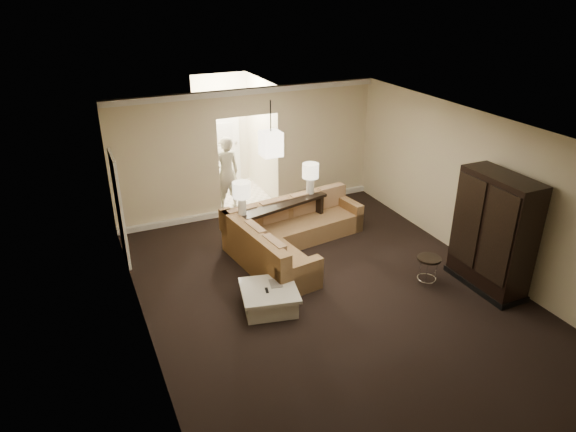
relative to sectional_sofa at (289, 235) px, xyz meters
name	(u,v)px	position (x,y,z in m)	size (l,w,h in m)	color
ground	(334,299)	(0.00, -1.84, -0.34)	(8.00, 8.00, 0.00)	black
wall_back	(249,152)	(0.00, 2.16, 1.06)	(6.00, 0.04, 2.80)	beige
wall_front	(551,397)	(0.00, -5.84, 1.06)	(6.00, 0.04, 2.80)	beige
wall_left	(142,264)	(-3.00, -1.84, 1.06)	(0.04, 8.00, 2.80)	beige
wall_right	(485,194)	(3.00, -1.84, 1.06)	(0.04, 8.00, 2.80)	beige
ceiling	(341,137)	(0.00, -1.84, 2.46)	(6.00, 8.00, 0.02)	white
crown_molding	(248,92)	(0.00, 2.11, 2.39)	(6.00, 0.10, 0.12)	silver
baseboard	(251,208)	(0.00, 2.11, -0.28)	(6.00, 0.10, 0.12)	silver
side_door	(120,209)	(-2.97, 0.96, 0.71)	(0.05, 0.90, 2.10)	white
foyer	(230,140)	(0.00, 3.50, 0.96)	(1.44, 2.02, 2.80)	white
sectional_sofa	(289,235)	(0.00, 0.00, 0.00)	(2.98, 2.59, 0.86)	brown
coffee_table	(269,298)	(-1.09, -1.63, -0.16)	(1.06, 1.06, 0.38)	beige
console_table	(278,219)	(-0.03, 0.47, 0.16)	(2.23, 1.00, 0.84)	black
armoire	(493,235)	(2.59, -2.55, 0.64)	(0.61, 1.42, 2.05)	black
drink_table	(428,265)	(1.72, -2.07, 0.02)	(0.41, 0.41, 0.51)	black
table_lamp_left	(242,193)	(-0.85, 0.27, 0.92)	(0.34, 0.34, 0.64)	white
table_lamp_right	(310,174)	(0.78, 0.67, 0.92)	(0.34, 0.34, 0.64)	white
pendant_light	(271,143)	(0.00, 0.86, 1.61)	(0.38, 0.38, 1.09)	black
person	(226,170)	(-0.45, 2.46, 0.61)	(0.69, 0.46, 1.90)	beige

